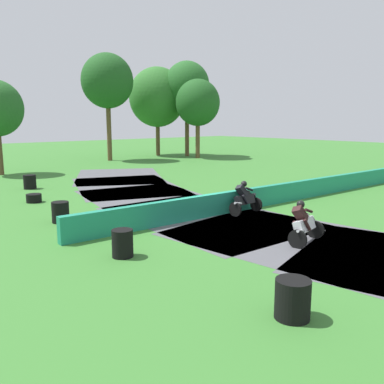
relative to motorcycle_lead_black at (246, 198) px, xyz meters
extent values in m
plane|color=#38752D|center=(-1.78, 0.58, -0.64)|extent=(120.00, 120.00, 0.00)
cube|color=#515156|center=(1.83, 13.49, -0.64)|extent=(9.05, 10.13, 0.01)
cube|color=#515156|center=(-0.04, 9.39, -0.64)|extent=(8.22, 9.87, 0.01)
cube|color=#515156|center=(-1.24, 5.05, -0.64)|extent=(7.19, 9.37, 0.01)
cube|color=#515156|center=(-1.76, 0.58, -0.64)|extent=(5.98, 8.64, 0.01)
cube|color=#515156|center=(-1.58, -3.92, -0.64)|extent=(6.64, 9.05, 0.01)
cube|color=#1E8466|center=(3.65, 0.38, -0.19)|extent=(22.88, 1.14, 0.90)
cylinder|color=black|center=(0.63, -0.06, -0.35)|extent=(0.13, 0.74, 0.74)
cylinder|color=black|center=(-0.77, -0.14, -0.35)|extent=(0.13, 0.74, 0.74)
cube|color=black|center=(-0.07, -0.02, -0.06)|extent=(1.02, 0.43, 0.46)
ellipsoid|color=black|center=(0.10, 0.06, 0.19)|extent=(0.46, 0.36, 0.30)
cone|color=black|center=(0.60, 0.05, 0.05)|extent=(0.41, 0.42, 0.47)
cylinder|color=#B2B2B7|center=(-0.66, -0.19, -0.11)|extent=(0.41, 0.12, 0.18)
cube|color=black|center=(-0.16, 0.07, 0.30)|extent=(0.52, 0.43, 0.62)
sphere|color=black|center=(0.06, 0.16, 0.58)|extent=(0.26, 0.26, 0.26)
cylinder|color=black|center=(0.11, 0.27, 0.28)|extent=(0.43, 0.12, 0.24)
cylinder|color=black|center=(0.13, -0.08, 0.38)|extent=(0.43, 0.12, 0.24)
cylinder|color=black|center=(-0.26, 0.15, -0.09)|extent=(0.28, 0.21, 0.42)
cylinder|color=black|center=(-0.24, -0.20, 0.00)|extent=(0.28, 0.21, 0.42)
cylinder|color=black|center=(-1.00, -4.00, -0.36)|extent=(0.23, 0.76, 0.76)
cylinder|color=black|center=(-2.37, -4.27, -0.36)|extent=(0.23, 0.76, 0.76)
cube|color=silver|center=(-1.71, -4.04, -0.08)|extent=(1.06, 0.58, 0.47)
ellipsoid|color=silver|center=(-1.55, -3.92, 0.17)|extent=(0.50, 0.42, 0.32)
cone|color=silver|center=(-1.05, -3.87, 0.04)|extent=(0.45, 0.46, 0.48)
cylinder|color=#B2B2B7|center=(-2.27, -4.29, -0.11)|extent=(0.42, 0.17, 0.18)
cube|color=#331919|center=(-1.81, -3.93, 0.29)|extent=(0.56, 0.44, 0.63)
sphere|color=black|center=(-1.61, -3.80, 0.55)|extent=(0.26, 0.26, 0.26)
cylinder|color=#331919|center=(-1.57, -3.70, 0.25)|extent=(0.44, 0.15, 0.25)
cylinder|color=#331919|center=(-1.50, -4.04, 0.37)|extent=(0.44, 0.15, 0.25)
cylinder|color=#331919|center=(-1.92, -3.90, -0.11)|extent=(0.30, 0.22, 0.42)
cylinder|color=#331919|center=(-1.85, -4.23, 0.00)|extent=(0.30, 0.22, 0.42)
cylinder|color=black|center=(-4.78, 12.09, -0.54)|extent=(0.69, 0.69, 0.20)
cylinder|color=black|center=(-4.78, 12.09, -0.34)|extent=(0.69, 0.69, 0.20)
cylinder|color=black|center=(-4.78, 12.09, -0.14)|extent=(0.69, 0.69, 0.20)
cylinder|color=black|center=(-4.78, 12.09, 0.06)|extent=(0.69, 0.69, 0.20)
cylinder|color=black|center=(-5.98, 8.09, -0.54)|extent=(0.71, 0.71, 0.20)
cylinder|color=black|center=(-5.98, 8.09, -0.34)|extent=(0.71, 0.71, 0.20)
cylinder|color=black|center=(-6.57, 3.55, -0.54)|extent=(0.65, 0.65, 0.20)
cylinder|color=black|center=(-6.57, 3.55, -0.34)|extent=(0.65, 0.65, 0.20)
cylinder|color=black|center=(-6.57, 3.55, -0.14)|extent=(0.65, 0.65, 0.20)
cylinder|color=black|center=(-6.57, 3.55, 0.06)|extent=(0.65, 0.65, 0.20)
cylinder|color=black|center=(-6.84, -1.46, -0.54)|extent=(0.61, 0.61, 0.20)
cylinder|color=black|center=(-6.84, -1.46, -0.34)|extent=(0.61, 0.61, 0.20)
cylinder|color=black|center=(-6.84, -1.46, -0.14)|extent=(0.61, 0.61, 0.20)
cylinder|color=black|center=(-6.84, -1.46, 0.06)|extent=(0.61, 0.61, 0.20)
cylinder|color=black|center=(-6.20, -6.83, -0.54)|extent=(0.71, 0.71, 0.20)
cylinder|color=black|center=(-6.20, -6.83, -0.34)|extent=(0.71, 0.71, 0.20)
cylinder|color=black|center=(-6.20, -6.83, -0.14)|extent=(0.71, 0.71, 0.20)
cylinder|color=black|center=(-6.20, -6.83, 0.06)|extent=(0.71, 0.71, 0.20)
cylinder|color=brown|center=(6.87, 23.70, 2.07)|extent=(0.44, 0.44, 5.42)
ellipsoid|color=#1E511E|center=(6.87, 23.70, 6.84)|extent=(4.86, 4.86, 5.10)
cylinder|color=brown|center=(13.81, 25.38, 1.21)|extent=(0.44, 0.44, 3.71)
ellipsoid|color=#2D6B28|center=(13.81, 25.38, 5.66)|extent=(6.10, 6.10, 6.40)
cylinder|color=brown|center=(15.68, 22.60, 2.10)|extent=(0.44, 0.44, 5.49)
ellipsoid|color=#235B23|center=(15.68, 22.60, 6.86)|extent=(4.74, 4.74, 4.97)
cylinder|color=brown|center=(15.01, 20.09, 1.21)|extent=(0.44, 0.44, 3.70)
ellipsoid|color=#1E511E|center=(15.01, 20.09, 4.95)|extent=(4.45, 4.45, 4.67)
camera|label=1|loc=(-12.57, -11.22, 3.24)|focal=37.89mm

